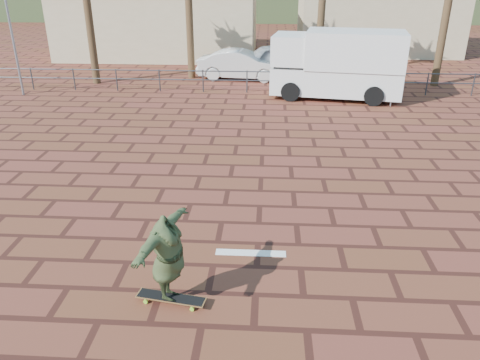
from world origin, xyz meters
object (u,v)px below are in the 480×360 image
object	(u,v)px
skateboarder	(168,258)
car_white	(242,65)
longboard	(171,298)
campervan	(338,63)
car_silver	(285,61)

from	to	relation	value
skateboarder	car_white	distance (m)	17.61
skateboarder	longboard	bearing A→B (deg)	7.54
skateboarder	campervan	distance (m)	14.89
longboard	car_silver	size ratio (longest dim) A/B	0.25
skateboarder	car_white	bearing A→B (deg)	11.69
car_silver	car_white	distance (m)	2.31
longboard	skateboarder	distance (m)	0.80
skateboarder	campervan	xyz separation A→B (m)	(4.51, 14.18, 0.58)
skateboarder	car_silver	world-z (taller)	skateboarder
car_silver	campervan	bearing A→B (deg)	-157.76
longboard	skateboarder	bearing A→B (deg)	-84.89
longboard	car_silver	distance (m)	18.52
longboard	car_white	size ratio (longest dim) A/B	0.28
campervan	car_white	world-z (taller)	campervan
car_white	skateboarder	bearing A→B (deg)	-173.76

